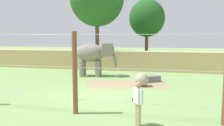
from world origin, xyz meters
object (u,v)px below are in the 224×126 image
(elephant, at_px, (94,54))
(enrichment_ball, at_px, (142,79))
(feed_trough, at_px, (151,79))
(zookeeper, at_px, (138,102))

(elephant, xyz_separation_m, enrichment_ball, (4.34, -3.10, -1.40))
(enrichment_ball, height_order, feed_trough, enrichment_ball)
(zookeeper, bearing_deg, feed_trough, 89.61)
(zookeeper, distance_m, feed_trough, 8.55)
(enrichment_ball, distance_m, zookeeper, 6.97)
(zookeeper, bearing_deg, enrichment_ball, 93.85)
(elephant, height_order, feed_trough, elephant)
(zookeeper, xyz_separation_m, feed_trough, (0.06, 8.52, -0.71))
(enrichment_ball, xyz_separation_m, zookeeper, (0.47, -6.93, 0.46))
(elephant, distance_m, feed_trough, 5.35)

